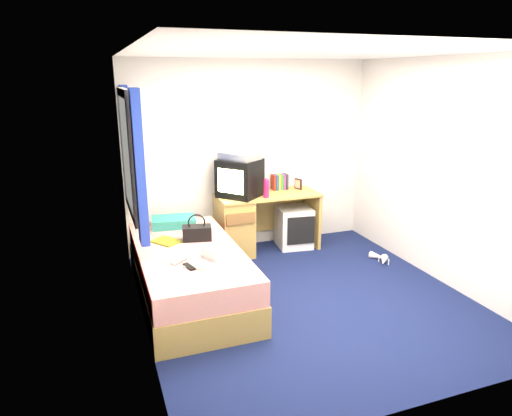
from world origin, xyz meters
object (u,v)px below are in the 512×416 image
object	(u,v)px
aerosol_can	(260,185)
colour_swatch_fan	(195,267)
remote_control	(189,267)
handbag	(197,232)
bed	(189,273)
desk	(247,222)
pink_water_bottle	(266,189)
towel	(220,251)
pillow	(174,222)
crt_tv	(240,178)
water_bottle	(181,258)
vcr	(240,156)
storage_cube	(294,227)
picture_frame	(298,184)
magazine	(166,241)
white_heels	(381,259)

from	to	relation	value
aerosol_can	colour_swatch_fan	xyz separation A→B (m)	(-1.21, -1.59, -0.30)
remote_control	handbag	bearing A→B (deg)	55.47
bed	desk	world-z (taller)	desk
pink_water_bottle	handbag	size ratio (longest dim) A/B	0.66
desk	towel	size ratio (longest dim) A/B	4.83
bed	pillow	bearing A→B (deg)	91.05
crt_tv	handbag	size ratio (longest dim) A/B	1.95
handbag	water_bottle	distance (m)	0.59
pillow	vcr	bearing A→B (deg)	16.89
desk	handbag	size ratio (longest dim) A/B	4.00
storage_cube	towel	world-z (taller)	towel
storage_cube	picture_frame	size ratio (longest dim) A/B	3.82
picture_frame	handbag	world-z (taller)	picture_frame
storage_cube	colour_swatch_fan	xyz separation A→B (m)	(-1.65, -1.48, 0.28)
vcr	towel	xyz separation A→B (m)	(-0.63, -1.31, -0.67)
towel	handbag	bearing A→B (deg)	101.60
bed	magazine	world-z (taller)	magazine
desk	aerosol_can	world-z (taller)	aerosol_can
picture_frame	handbag	distance (m)	1.81
desk	magazine	xyz separation A→B (m)	(-1.14, -0.75, 0.14)
vcr	bed	bearing A→B (deg)	-75.30
bed	remote_control	world-z (taller)	remote_control
aerosol_can	water_bottle	bearing A→B (deg)	-133.07
water_bottle	white_heels	bearing A→B (deg)	9.47
bed	picture_frame	xyz separation A→B (m)	(1.71, 1.10, 0.55)
magazine	colour_swatch_fan	size ratio (longest dim) A/B	1.27
storage_cube	white_heels	world-z (taller)	storage_cube
crt_tv	picture_frame	bearing A→B (deg)	54.65
aerosol_can	colour_swatch_fan	distance (m)	2.02
water_bottle	white_heels	world-z (taller)	water_bottle
handbag	colour_swatch_fan	bearing A→B (deg)	-93.03
vcr	white_heels	world-z (taller)	vcr
bed	pillow	distance (m)	0.81
crt_tv	towel	distance (m)	1.50
magazine	white_heels	xyz separation A→B (m)	(2.57, -0.14, -0.51)
vcr	handbag	size ratio (longest dim) A/B	1.37
picture_frame	colour_swatch_fan	world-z (taller)	picture_frame
vcr	white_heels	bearing A→B (deg)	25.18
colour_swatch_fan	picture_frame	bearing A→B (deg)	42.24
white_heels	desk	bearing A→B (deg)	148.27
pillow	picture_frame	bearing A→B (deg)	11.56
magazine	remote_control	bearing A→B (deg)	-83.25
desk	pink_water_bottle	bearing A→B (deg)	-42.10
aerosol_can	picture_frame	bearing A→B (deg)	-0.06
pillow	water_bottle	world-z (taller)	pillow
pink_water_bottle	white_heels	world-z (taller)	pink_water_bottle
pink_water_bottle	remote_control	distance (m)	1.83
crt_tv	magazine	bearing A→B (deg)	-95.62
water_bottle	remote_control	distance (m)	0.18
pink_water_bottle	colour_swatch_fan	xyz separation A→B (m)	(-1.20, -1.33, -0.31)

